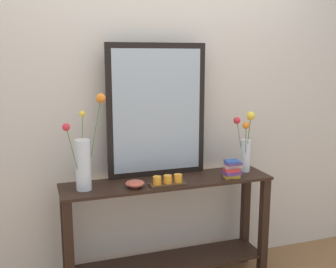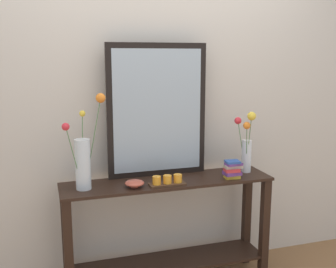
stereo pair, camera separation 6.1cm
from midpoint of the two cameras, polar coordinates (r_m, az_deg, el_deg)
wall_back at (r=2.96m, az=-2.44°, el=5.32°), size 6.40×0.08×2.70m
console_table at (r=2.91m, az=-0.62°, el=-12.61°), size 1.47×0.35×0.80m
mirror_leaning at (r=2.82m, az=-2.21°, el=3.31°), size 0.71×0.03×0.94m
tall_vase_left at (r=2.62m, az=-12.54°, el=-3.40°), size 0.29×0.19×0.61m
vase_right at (r=2.99m, az=10.38°, el=-1.57°), size 0.11×0.19×0.46m
candle_tray at (r=2.69m, az=-0.70°, el=-6.69°), size 0.24×0.09×0.07m
decorative_bowl at (r=2.65m, az=-5.38°, el=-7.02°), size 0.13×0.13×0.05m
book_stack at (r=2.86m, az=8.49°, el=-4.95°), size 0.13×0.10×0.13m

